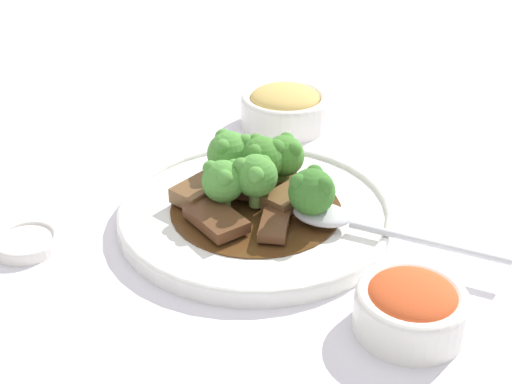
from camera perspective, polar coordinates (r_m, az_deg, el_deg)
The scene contains 17 objects.
ground_plane at distance 0.72m, azimuth -0.00°, elevation -2.33°, with size 4.00×4.00×0.00m, color silver.
main_plate at distance 0.72m, azimuth -0.00°, elevation -1.65°, with size 0.28×0.28×0.02m.
beef_strip_0 at distance 0.73m, azimuth -1.37°, elevation 0.25°, with size 0.06×0.06×0.01m.
beef_strip_1 at distance 0.72m, azimuth 3.21°, elevation -0.14°, with size 0.05×0.08×0.02m.
beef_strip_2 at distance 0.68m, azimuth -3.22°, elevation -2.17°, with size 0.07×0.05×0.01m.
beef_strip_3 at distance 0.68m, azimuth 1.51°, elevation -2.30°, with size 0.07×0.06×0.01m.
beef_strip_4 at distance 0.72m, azimuth -4.63°, elevation 0.07°, with size 0.05×0.06×0.02m.
broccoli_floret_0 at distance 0.74m, azimuth -1.97°, elevation 3.17°, with size 0.05×0.05×0.05m.
broccoli_floret_1 at distance 0.69m, azimuth -0.17°, elevation 1.10°, with size 0.04×0.04×0.05m.
broccoli_floret_2 at distance 0.74m, azimuth 2.23°, elevation 2.98°, with size 0.04×0.04×0.05m.
broccoli_floret_3 at distance 0.73m, azimuth 0.50°, elevation 2.78°, with size 0.05×0.05×0.05m.
broccoli_floret_4 at distance 0.70m, azimuth -2.64°, elevation 0.92°, with size 0.04×0.04×0.05m.
broccoli_floret_5 at distance 0.68m, azimuth 4.49°, elevation 0.09°, with size 0.05×0.05×0.05m.
serving_spoon at distance 0.68m, azimuth 6.77°, elevation -2.18°, with size 0.18×0.15×0.01m.
side_bowl_kimchi at distance 0.59m, azimuth 12.28°, elevation -8.91°, with size 0.09×0.09×0.05m.
side_bowl_appetizer at distance 0.91m, azimuth 2.33°, elevation 6.81°, with size 0.11×0.11×0.05m.
sauce_dish at distance 0.71m, azimuth -17.91°, elevation -3.82°, with size 0.06×0.06×0.01m.
Camera 1 is at (-0.54, 0.28, 0.39)m, focal length 50.00 mm.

